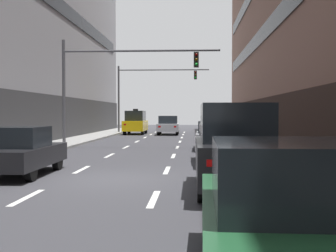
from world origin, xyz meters
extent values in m
plane|color=#38383D|center=(0.00, 0.00, 0.00)|extent=(120.00, 120.00, 0.00)
cube|color=gray|center=(5.83, 0.00, 0.07)|extent=(2.64, 80.00, 0.14)
cube|color=silver|center=(-1.50, -3.00, 0.00)|extent=(0.16, 2.00, 0.01)
cube|color=silver|center=(-1.50, 2.00, 0.00)|extent=(0.16, 2.00, 0.01)
cube|color=silver|center=(-1.50, 7.00, 0.00)|extent=(0.16, 2.00, 0.01)
cube|color=silver|center=(-1.50, 12.00, 0.00)|extent=(0.16, 2.00, 0.01)
cube|color=silver|center=(-1.50, 17.00, 0.00)|extent=(0.16, 2.00, 0.01)
cube|color=silver|center=(-1.50, 22.00, 0.00)|extent=(0.16, 2.00, 0.01)
cube|color=silver|center=(-1.50, 27.00, 0.00)|extent=(0.16, 2.00, 0.01)
cube|color=silver|center=(-1.50, 32.00, 0.00)|extent=(0.16, 2.00, 0.01)
cube|color=silver|center=(1.50, -3.00, 0.00)|extent=(0.16, 2.00, 0.01)
cube|color=silver|center=(1.50, 2.00, 0.00)|extent=(0.16, 2.00, 0.01)
cube|color=silver|center=(1.50, 7.00, 0.00)|extent=(0.16, 2.00, 0.01)
cube|color=silver|center=(1.50, 12.00, 0.00)|extent=(0.16, 2.00, 0.01)
cube|color=silver|center=(1.50, 17.00, 0.00)|extent=(0.16, 2.00, 0.01)
cube|color=silver|center=(1.50, 22.00, 0.00)|extent=(0.16, 2.00, 0.01)
cube|color=silver|center=(1.50, 27.00, 0.00)|extent=(0.16, 2.00, 0.01)
cube|color=silver|center=(1.50, 32.00, 0.00)|extent=(0.16, 2.00, 0.01)
cylinder|color=black|center=(-3.85, 28.83, 0.34)|extent=(0.23, 0.69, 0.69)
cylinder|color=black|center=(-2.19, 28.83, 0.34)|extent=(0.23, 0.69, 0.69)
cylinder|color=black|center=(-3.84, 26.02, 0.34)|extent=(0.23, 0.69, 0.69)
cylinder|color=black|center=(-2.18, 26.03, 0.34)|extent=(0.23, 0.69, 0.69)
cube|color=yellow|center=(-3.01, 27.43, 0.81)|extent=(1.93, 4.58, 0.93)
cube|color=black|center=(-3.01, 27.43, 1.74)|extent=(1.67, 2.71, 0.93)
cube|color=white|center=(-3.69, 29.67, 0.97)|extent=(0.21, 0.08, 0.15)
cube|color=red|center=(-3.67, 25.18, 0.97)|extent=(0.21, 0.08, 0.15)
cube|color=white|center=(-2.35, 29.67, 0.97)|extent=(0.21, 0.08, 0.15)
cube|color=red|center=(-2.34, 25.19, 0.97)|extent=(0.21, 0.08, 0.15)
cube|color=black|center=(-3.01, 27.43, 2.30)|extent=(0.46, 0.21, 0.19)
cylinder|color=black|center=(-0.75, 28.23, 0.35)|extent=(0.25, 0.70, 0.70)
cylinder|color=black|center=(0.94, 28.26, 0.35)|extent=(0.25, 0.70, 0.70)
cylinder|color=black|center=(-0.70, 25.38, 0.35)|extent=(0.25, 0.70, 0.70)
cylinder|color=black|center=(0.99, 25.41, 0.35)|extent=(0.25, 0.70, 0.70)
cube|color=#B7BABF|center=(0.12, 26.82, 0.69)|extent=(2.04, 4.69, 0.68)
cube|color=black|center=(0.12, 26.61, 1.38)|extent=(1.73, 2.04, 0.72)
cube|color=white|center=(-0.61, 29.09, 0.81)|extent=(0.21, 0.09, 0.15)
cube|color=red|center=(-0.52, 24.52, 0.81)|extent=(0.21, 0.09, 0.15)
cube|color=white|center=(0.76, 29.12, 0.81)|extent=(0.21, 0.09, 0.15)
cube|color=red|center=(0.85, 24.55, 0.81)|extent=(0.21, 0.09, 0.15)
cylinder|color=black|center=(-3.84, 1.84, 0.31)|extent=(0.21, 0.63, 0.62)
cylinder|color=black|center=(-2.33, 1.86, 0.31)|extent=(0.21, 0.63, 0.62)
cylinder|color=black|center=(-2.30, -0.69, 0.31)|extent=(0.21, 0.63, 0.62)
cube|color=black|center=(-3.07, 0.57, 0.61)|extent=(1.78, 4.18, 0.60)
cube|color=black|center=(-3.07, 0.38, 1.24)|extent=(1.53, 1.81, 0.64)
cube|color=white|center=(-3.70, 2.61, 0.72)|extent=(0.19, 0.08, 0.13)
cube|color=white|center=(-2.48, 2.62, 0.72)|extent=(0.19, 0.08, 0.13)
cube|color=red|center=(-2.44, -1.46, 0.72)|extent=(0.19, 0.08, 0.13)
cylinder|color=black|center=(2.67, -6.71, 0.34)|extent=(0.24, 0.68, 0.68)
cylinder|color=black|center=(4.31, -6.75, 0.34)|extent=(0.24, 0.68, 0.68)
cube|color=#1E512D|center=(3.46, -8.12, 0.67)|extent=(1.99, 4.56, 0.66)
cube|color=black|center=(3.45, -8.32, 1.35)|extent=(1.69, 1.99, 0.70)
cube|color=white|center=(2.84, -5.88, 0.78)|extent=(0.21, 0.09, 0.14)
cube|color=white|center=(4.17, -5.91, 0.78)|extent=(0.21, 0.09, 0.14)
cylinder|color=black|center=(2.62, -0.48, 0.34)|extent=(0.23, 0.69, 0.69)
cylinder|color=black|center=(4.29, -0.48, 0.34)|extent=(0.23, 0.69, 0.69)
cylinder|color=black|center=(2.62, -3.30, 0.34)|extent=(0.23, 0.69, 0.69)
cylinder|color=black|center=(4.29, -3.30, 0.34)|extent=(0.23, 0.69, 0.69)
cube|color=black|center=(3.46, -1.89, 0.81)|extent=(1.92, 4.60, 0.94)
cube|color=black|center=(3.46, -1.89, 1.76)|extent=(1.67, 2.72, 0.94)
cube|color=white|center=(2.79, 0.37, 0.98)|extent=(0.21, 0.08, 0.15)
cube|color=red|center=(2.78, -4.15, 0.98)|extent=(0.21, 0.08, 0.15)
cube|color=white|center=(4.13, 0.36, 0.98)|extent=(0.21, 0.08, 0.15)
cube|color=red|center=(4.13, -4.15, 0.98)|extent=(0.21, 0.08, 0.15)
cylinder|color=black|center=(2.64, 5.48, 0.32)|extent=(0.23, 0.65, 0.64)
cylinder|color=black|center=(4.20, 5.52, 0.32)|extent=(0.23, 0.65, 0.64)
cylinder|color=black|center=(2.72, 2.86, 0.32)|extent=(0.23, 0.65, 0.64)
cylinder|color=black|center=(4.27, 2.91, 0.32)|extent=(0.23, 0.65, 0.64)
cube|color=#B7BABF|center=(3.46, 4.19, 0.63)|extent=(1.91, 4.32, 0.62)
cube|color=black|center=(3.46, 4.00, 1.27)|extent=(1.61, 1.89, 0.66)
cube|color=white|center=(2.77, 6.27, 0.74)|extent=(0.20, 0.08, 0.14)
cube|color=red|center=(2.89, 2.08, 0.74)|extent=(0.20, 0.08, 0.14)
cube|color=white|center=(4.02, 6.30, 0.74)|extent=(0.20, 0.08, 0.14)
cube|color=red|center=(4.14, 2.12, 0.74)|extent=(0.20, 0.08, 0.14)
cylinder|color=black|center=(2.73, 12.10, 0.31)|extent=(0.22, 0.63, 0.62)
cylinder|color=black|center=(4.24, 12.07, 0.31)|extent=(0.22, 0.63, 0.62)
cylinder|color=black|center=(2.68, 9.56, 0.31)|extent=(0.22, 0.63, 0.62)
cylinder|color=black|center=(4.18, 9.53, 0.31)|extent=(0.22, 0.63, 0.62)
cube|color=#B7BABF|center=(3.46, 10.82, 0.61)|extent=(1.83, 4.19, 0.60)
cube|color=black|center=(3.45, 10.63, 1.23)|extent=(1.55, 1.82, 0.64)
cube|color=white|center=(2.90, 12.86, 0.72)|extent=(0.19, 0.08, 0.13)
cube|color=red|center=(2.80, 8.80, 0.72)|extent=(0.19, 0.08, 0.13)
cube|color=white|center=(4.11, 12.83, 0.72)|extent=(0.19, 0.08, 0.13)
cube|color=red|center=(4.02, 8.77, 0.72)|extent=(0.19, 0.08, 0.13)
cylinder|color=#4C4C51|center=(-4.91, 11.10, 3.14)|extent=(0.18, 0.18, 5.99)
cylinder|color=#4C4C51|center=(-0.50, 11.10, 5.48)|extent=(8.81, 0.12, 0.12)
cube|color=black|center=(2.58, 11.10, 4.96)|extent=(0.28, 0.24, 0.84)
sphere|color=#4B0704|center=(2.58, 10.96, 5.22)|extent=(0.17, 0.17, 0.17)
sphere|color=#523505|center=(2.58, 10.96, 4.96)|extent=(0.17, 0.17, 0.17)
sphere|color=green|center=(2.58, 10.96, 4.70)|extent=(0.17, 0.17, 0.17)
cylinder|color=#4C4C51|center=(-4.91, 29.09, 3.38)|extent=(0.18, 0.18, 6.49)
cylinder|color=#4C4C51|center=(-0.47, 29.09, 6.22)|extent=(8.88, 0.12, 0.12)
cube|color=black|center=(2.64, 29.09, 5.70)|extent=(0.28, 0.24, 0.84)
sphere|color=#4B0704|center=(2.64, 28.95, 5.96)|extent=(0.17, 0.17, 0.17)
sphere|color=#523505|center=(2.64, 28.95, 5.70)|extent=(0.17, 0.17, 0.17)
sphere|color=green|center=(2.64, 28.95, 5.44)|extent=(0.17, 0.17, 0.17)
cylinder|color=black|center=(5.78, 6.49, 0.58)|extent=(0.13, 0.13, 0.87)
cylinder|color=black|center=(5.94, 6.54, 0.58)|extent=(0.13, 0.13, 0.87)
cube|color=maroon|center=(5.86, 6.52, 1.32)|extent=(0.38, 0.28, 0.62)
sphere|color=#9E704C|center=(5.86, 6.52, 1.74)|extent=(0.23, 0.23, 0.23)
cylinder|color=maroon|center=(5.65, 6.46, 1.35)|extent=(0.09, 0.09, 0.56)
cylinder|color=maroon|center=(6.07, 6.57, 1.35)|extent=(0.09, 0.09, 0.56)
camera|label=1|loc=(2.40, -12.84, 1.99)|focal=45.87mm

